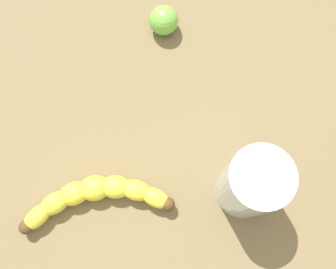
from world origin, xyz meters
The scene contains 4 objects.
wooden_tabletop centered at (0.00, 0.00, 1.50)cm, with size 120.00×120.00×3.00cm, color brown.
banana centered at (-2.43, 17.25, 4.83)cm, with size 10.66×20.85×3.65cm.
smoothie_glass centered at (-11.85, -1.72, 9.07)cm, with size 7.98×7.98×12.95cm.
lime_fruit centered at (17.31, -4.60, 5.36)cm, with size 4.71×4.71×4.71cm, color #75C142.
Camera 1 is at (-12.91, 11.32, 59.13)cm, focal length 40.89 mm.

